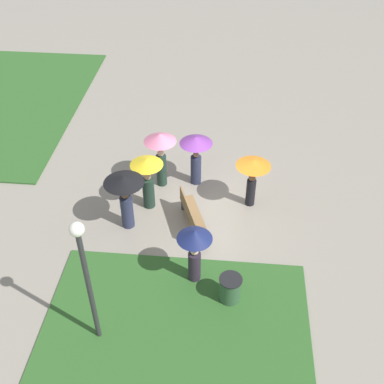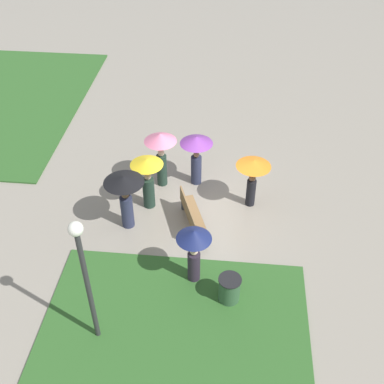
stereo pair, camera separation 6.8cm
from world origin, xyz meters
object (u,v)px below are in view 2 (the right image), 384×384
(crowd_person_purple, at_px, (196,150))
(crowd_person_pink, at_px, (161,148))
(lamp_post, at_px, (84,268))
(crowd_person_navy, at_px, (194,246))
(trash_bin, at_px, (229,289))
(park_bench, at_px, (191,215))
(crowd_person_orange, at_px, (253,171))
(crowd_person_black, at_px, (125,191))
(crowd_person_yellow, at_px, (148,176))

(crowd_person_purple, height_order, crowd_person_pink, crowd_person_pink)
(lamp_post, distance_m, crowd_person_purple, 6.64)
(lamp_post, distance_m, crowd_person_pink, 6.21)
(crowd_person_purple, bearing_deg, crowd_person_pink, 157.51)
(crowd_person_pink, bearing_deg, crowd_person_navy, -58.67)
(lamp_post, relative_size, trash_bin, 4.65)
(park_bench, xyz_separation_m, trash_bin, (-2.69, -1.25, -0.06))
(crowd_person_orange, xyz_separation_m, crowd_person_black, (-1.36, 3.72, 0.02))
(crowd_person_navy, bearing_deg, crowd_person_orange, -8.07)
(crowd_person_orange, height_order, crowd_person_pink, crowd_person_pink)
(park_bench, bearing_deg, lamp_post, 135.06)
(trash_bin, height_order, crowd_person_yellow, crowd_person_yellow)
(park_bench, height_order, lamp_post, lamp_post)
(crowd_person_orange, distance_m, crowd_person_pink, 3.07)
(crowd_person_navy, bearing_deg, crowd_person_pink, 36.28)
(crowd_person_yellow, bearing_deg, crowd_person_purple, 104.92)
(crowd_person_purple, height_order, crowd_person_black, crowd_person_black)
(lamp_post, xyz_separation_m, crowd_person_yellow, (4.93, -0.45, -1.30))
(crowd_person_orange, xyz_separation_m, crowd_person_navy, (-3.30, 1.50, -0.04))
(crowd_person_yellow, bearing_deg, park_bench, 30.74)
(lamp_post, relative_size, crowd_person_black, 2.01)
(crowd_person_yellow, bearing_deg, crowd_person_orange, 67.56)
(park_bench, relative_size, lamp_post, 0.49)
(park_bench, xyz_separation_m, lamp_post, (-4.10, 1.89, 2.02))
(park_bench, bearing_deg, crowd_person_pink, 10.83)
(lamp_post, bearing_deg, crowd_person_yellow, -5.17)
(lamp_post, bearing_deg, crowd_person_black, 0.68)
(park_bench, relative_size, crowd_person_black, 0.99)
(crowd_person_black, bearing_deg, crowd_person_pink, -64.09)
(trash_bin, relative_size, crowd_person_black, 0.43)
(trash_bin, height_order, crowd_person_orange, crowd_person_orange)
(crowd_person_black, bearing_deg, crowd_person_orange, -114.76)
(crowd_person_black, relative_size, crowd_person_pink, 0.94)
(crowd_person_orange, distance_m, crowd_person_yellow, 3.25)
(park_bench, distance_m, crowd_person_pink, 2.52)
(crowd_person_orange, distance_m, crowd_person_navy, 3.63)
(trash_bin, distance_m, crowd_person_pink, 5.38)
(crowd_person_yellow, distance_m, crowd_person_black, 1.10)
(crowd_person_navy, bearing_deg, crowd_person_purple, 20.88)
(trash_bin, xyz_separation_m, crowd_person_purple, (4.87, 1.31, 0.93))
(crowd_person_purple, relative_size, crowd_person_navy, 1.00)
(trash_bin, relative_size, crowd_person_orange, 0.47)
(crowd_person_yellow, height_order, crowd_person_navy, crowd_person_navy)
(trash_bin, distance_m, crowd_person_navy, 1.45)
(crowd_person_pink, bearing_deg, trash_bin, -50.88)
(lamp_post, xyz_separation_m, crowd_person_black, (3.96, 0.05, -1.14))
(crowd_person_orange, bearing_deg, crowd_person_black, -69.50)
(park_bench, height_order, crowd_person_purple, crowd_person_purple)
(crowd_person_purple, distance_m, crowd_person_pink, 1.16)
(crowd_person_purple, bearing_deg, trash_bin, -107.15)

